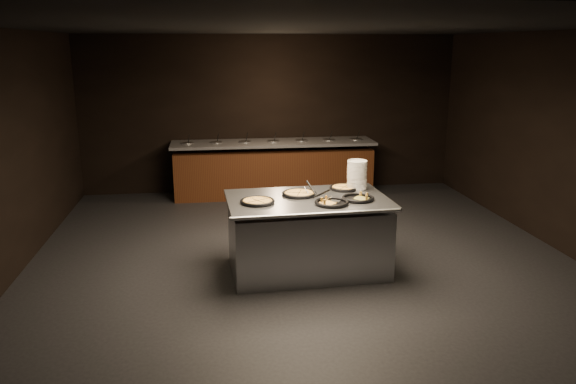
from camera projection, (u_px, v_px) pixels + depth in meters
name	position (u px, v px, depth m)	size (l,w,h in m)	color
room	(307.00, 154.00, 6.69)	(7.02, 8.02, 2.92)	black
salad_bar	(274.00, 172.00, 10.35)	(3.70, 0.83, 1.18)	#4D2812
serving_counter	(307.00, 236.00, 6.86)	(1.97, 1.31, 0.92)	silver
plate_stack	(357.00, 175.00, 7.12)	(0.25, 0.25, 0.37)	silver
pan_veggie_whole	(258.00, 201.00, 6.53)	(0.41, 0.41, 0.04)	black
pan_cheese_whole	(299.00, 194.00, 6.87)	(0.43, 0.43, 0.04)	black
pan_cheese_slices_a	(344.00, 188.00, 7.15)	(0.37, 0.37, 0.04)	black
pan_cheese_slices_b	(332.00, 203.00, 6.47)	(0.40, 0.40, 0.04)	black
pan_veggie_slices	(358.00, 198.00, 6.66)	(0.39, 0.39, 0.04)	black
server_left	(309.00, 189.00, 6.83)	(0.21, 0.33, 0.18)	silver
server_right	(326.00, 196.00, 6.55)	(0.31, 0.19, 0.16)	silver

